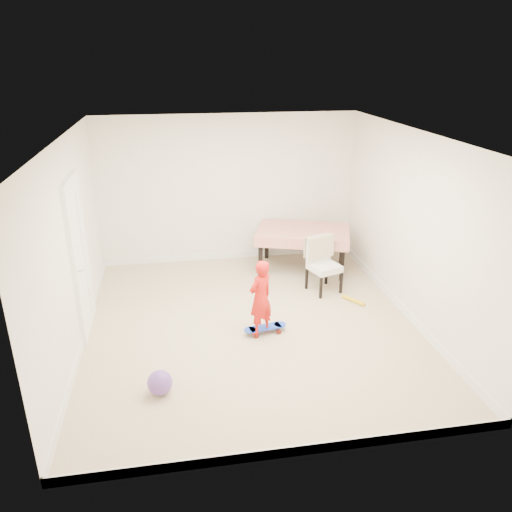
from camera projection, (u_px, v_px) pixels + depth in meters
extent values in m
plane|color=tan|center=(251.00, 325.00, 6.97)|extent=(5.00, 5.00, 0.00)
cube|color=silver|center=(251.00, 137.00, 6.00)|extent=(4.50, 5.00, 0.04)
cube|color=white|center=(229.00, 190.00, 8.74)|extent=(4.50, 0.04, 2.60)
cube|color=white|center=(298.00, 336.00, 4.22)|extent=(4.50, 0.04, 2.60)
cube|color=white|center=(72.00, 248.00, 6.13)|extent=(0.04, 5.00, 2.60)
cube|color=white|center=(412.00, 228.00, 6.83)|extent=(0.04, 5.00, 2.60)
cube|color=white|center=(80.00, 259.00, 6.51)|extent=(0.11, 0.94, 2.11)
cube|color=white|center=(230.00, 255.00, 9.22)|extent=(4.50, 0.02, 0.12)
cube|color=white|center=(294.00, 451.00, 4.67)|extent=(4.50, 0.02, 0.12)
cube|color=white|center=(85.00, 335.00, 6.60)|extent=(0.02, 5.00, 0.12)
cube|color=white|center=(402.00, 308.00, 7.30)|extent=(0.02, 5.00, 0.12)
imported|color=red|center=(261.00, 300.00, 6.52)|extent=(0.46, 0.42, 1.05)
sphere|color=#6A44A3|center=(160.00, 383.00, 5.51)|extent=(0.28, 0.28, 0.28)
cylinder|color=gold|center=(353.00, 300.00, 7.59)|extent=(0.27, 0.37, 0.06)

